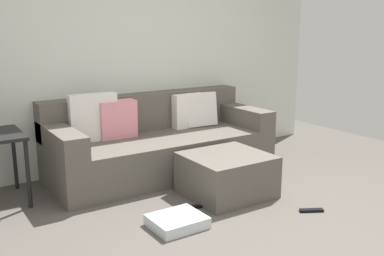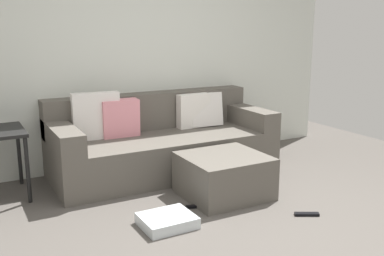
{
  "view_description": "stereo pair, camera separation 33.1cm",
  "coord_description": "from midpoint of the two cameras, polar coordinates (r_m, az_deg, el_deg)",
  "views": [
    {
      "loc": [
        -2.14,
        -2.08,
        1.51
      ],
      "look_at": [
        0.12,
        1.4,
        0.56
      ],
      "focal_mm": 41.19,
      "sensor_mm": 36.0,
      "label": 1
    },
    {
      "loc": [
        -1.86,
        -2.25,
        1.51
      ],
      "look_at": [
        0.12,
        1.4,
        0.56
      ],
      "focal_mm": 41.19,
      "sensor_mm": 36.0,
      "label": 2
    }
  ],
  "objects": [
    {
      "name": "ground_plane",
      "position": [
        3.31,
        8.91,
        -14.42
      ],
      "size": [
        6.43,
        6.43,
        0.0
      ],
      "primitive_type": "plane",
      "color": "#544F49"
    },
    {
      "name": "ottoman",
      "position": [
        4.06,
        2.16,
        -6.11
      ],
      "size": [
        0.73,
        0.68,
        0.38
      ],
      "primitive_type": "cube",
      "color": "#59544C",
      "rests_on": "ground_plane"
    },
    {
      "name": "storage_bin",
      "position": [
        3.5,
        -4.71,
        -12.0
      ],
      "size": [
        0.41,
        0.36,
        0.09
      ],
      "primitive_type": "cube",
      "rotation": [
        0.0,
        0.0,
        0.01
      ],
      "color": "silver",
      "rests_on": "ground_plane"
    },
    {
      "name": "wall_back",
      "position": [
        4.95,
        -9.31,
        11.06
      ],
      "size": [
        4.94,
        0.1,
        2.73
      ],
      "primitive_type": "cube",
      "color": "silver",
      "rests_on": "ground_plane"
    },
    {
      "name": "remote_by_storage_bin",
      "position": [
        3.84,
        -1.39,
        -10.14
      ],
      "size": [
        0.16,
        0.09,
        0.02
      ],
      "primitive_type": "cube",
      "rotation": [
        0.0,
        0.0,
        -0.33
      ],
      "color": "black",
      "rests_on": "ground_plane"
    },
    {
      "name": "remote_near_ottoman",
      "position": [
        3.85,
        12.82,
        -10.39
      ],
      "size": [
        0.2,
        0.14,
        0.02
      ],
      "primitive_type": "cube",
      "rotation": [
        0.0,
        0.0,
        -0.5
      ],
      "color": "black",
      "rests_on": "ground_plane"
    },
    {
      "name": "couch_sectional",
      "position": [
        4.7,
        -6.44,
        -1.87
      ],
      "size": [
        2.33,
        0.95,
        0.88
      ],
      "color": "#59544C",
      "rests_on": "ground_plane"
    }
  ]
}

